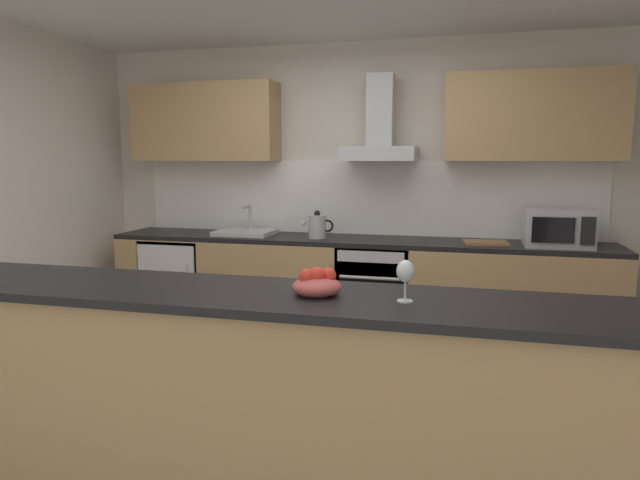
% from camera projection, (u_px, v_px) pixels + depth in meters
% --- Properties ---
extents(ground, '(5.87, 5.00, 0.02)m').
position_uv_depth(ground, '(296.00, 427.00, 3.35)').
color(ground, gray).
extents(wall_back, '(5.87, 0.12, 2.60)m').
position_uv_depth(wall_back, '(361.00, 190.00, 5.14)').
color(wall_back, silver).
rests_on(wall_back, ground).
extents(backsplash_tile, '(4.14, 0.02, 0.66)m').
position_uv_depth(backsplash_tile, '(360.00, 198.00, 5.08)').
color(backsplash_tile, white).
extents(counter_back, '(4.28, 0.60, 0.90)m').
position_uv_depth(counter_back, '(352.00, 290.00, 4.89)').
color(counter_back, tan).
rests_on(counter_back, ground).
extents(counter_island, '(3.52, 0.64, 0.98)m').
position_uv_depth(counter_island, '(264.00, 394.00, 2.60)').
color(counter_island, tan).
rests_on(counter_island, ground).
extents(upper_cabinets, '(4.23, 0.32, 0.70)m').
position_uv_depth(upper_cabinets, '(357.00, 120.00, 4.83)').
color(upper_cabinets, tan).
extents(oven, '(0.60, 0.62, 0.80)m').
position_uv_depth(oven, '(375.00, 291.00, 4.81)').
color(oven, slate).
rests_on(oven, ground).
extents(refrigerator, '(0.58, 0.60, 0.85)m').
position_uv_depth(refrigerator, '(182.00, 283.00, 5.27)').
color(refrigerator, white).
rests_on(refrigerator, ground).
extents(microwave, '(0.50, 0.38, 0.30)m').
position_uv_depth(microwave, '(558.00, 227.00, 4.35)').
color(microwave, '#B7BABC').
rests_on(microwave, counter_back).
extents(sink, '(0.50, 0.40, 0.26)m').
position_uv_depth(sink, '(245.00, 232.00, 5.06)').
color(sink, silver).
rests_on(sink, counter_back).
extents(kettle, '(0.29, 0.15, 0.24)m').
position_uv_depth(kettle, '(317.00, 226.00, 4.83)').
color(kettle, '#B7BABC').
rests_on(kettle, counter_back).
extents(range_hood, '(0.62, 0.45, 0.72)m').
position_uv_depth(range_hood, '(380.00, 134.00, 4.75)').
color(range_hood, '#B7BABC').
extents(wine_glass, '(0.08, 0.08, 0.18)m').
position_uv_depth(wine_glass, '(405.00, 273.00, 2.34)').
color(wine_glass, silver).
rests_on(wine_glass, counter_island).
extents(fruit_bowl, '(0.22, 0.22, 0.13)m').
position_uv_depth(fruit_bowl, '(317.00, 284.00, 2.48)').
color(fruit_bowl, '#B24C47').
rests_on(fruit_bowl, counter_island).
extents(chopping_board, '(0.37, 0.27, 0.02)m').
position_uv_depth(chopping_board, '(485.00, 243.00, 4.51)').
color(chopping_board, '#9E7247').
rests_on(chopping_board, counter_back).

